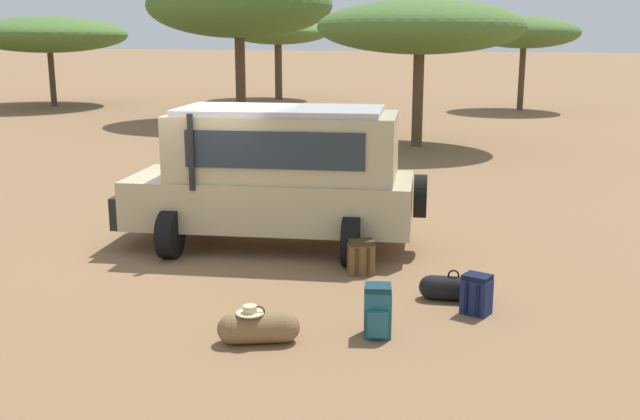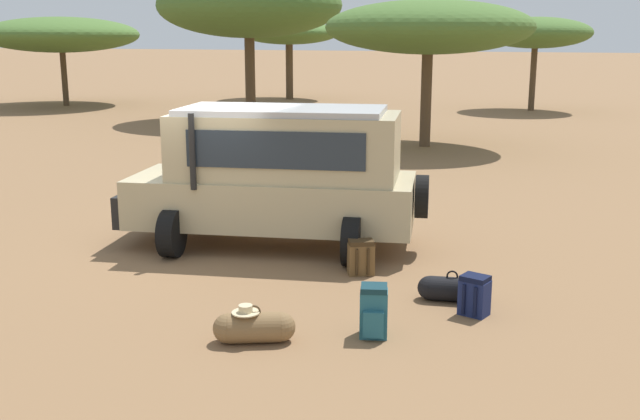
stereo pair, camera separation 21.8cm
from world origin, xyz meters
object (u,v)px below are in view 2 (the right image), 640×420
at_px(backpack_near_rear_wheel, 374,312).
at_px(safari_vehicle, 278,173).
at_px(acacia_tree_right_mid, 428,27).
at_px(acacia_tree_far_right, 536,33).
at_px(duffel_bag_low_black_case, 254,327).
at_px(acacia_tree_centre_back, 249,6).
at_px(duffel_bag_soft_canvas, 452,289).
at_px(acacia_tree_far_left, 61,35).
at_px(backpack_beside_front_wheel, 475,296).
at_px(acacia_tree_left_mid, 289,33).
at_px(backpack_cluster_center, 361,257).

bearing_deg(backpack_near_rear_wheel, safari_vehicle, 130.04).
xyz_separation_m(acacia_tree_right_mid, acacia_tree_far_right, (1.98, 13.82, -0.14)).
xyz_separation_m(duffel_bag_low_black_case, acacia_tree_centre_back, (-10.78, 21.44, 4.63)).
relative_size(safari_vehicle, duffel_bag_soft_canvas, 5.79).
bearing_deg(duffel_bag_low_black_case, safari_vehicle, 110.46).
relative_size(duffel_bag_soft_canvas, acacia_tree_right_mid, 0.14).
bearing_deg(acacia_tree_far_left, backpack_beside_front_wheel, -41.50).
relative_size(duffel_bag_soft_canvas, acacia_tree_left_mid, 0.16).
distance_m(duffel_bag_low_black_case, acacia_tree_centre_back, 24.44).
bearing_deg(backpack_near_rear_wheel, backpack_cluster_center, 112.09).
relative_size(backpack_cluster_center, acacia_tree_right_mid, 0.08).
height_order(duffel_bag_low_black_case, acacia_tree_far_left, acacia_tree_far_left).
distance_m(backpack_beside_front_wheel, acacia_tree_left_mid, 34.79).
bearing_deg(backpack_cluster_center, safari_vehicle, 151.15).
xyz_separation_m(safari_vehicle, duffel_bag_soft_canvas, (3.43, -1.71, -1.12)).
xyz_separation_m(safari_vehicle, backpack_cluster_center, (1.86, -1.02, -1.03)).
xyz_separation_m(duffel_bag_soft_canvas, acacia_tree_centre_back, (-12.71, 19.12, 4.65)).
relative_size(backpack_cluster_center, acacia_tree_far_right, 0.10).
height_order(duffel_bag_low_black_case, acacia_tree_right_mid, acacia_tree_right_mid).
distance_m(backpack_beside_front_wheel, acacia_tree_far_right, 29.08).
bearing_deg(acacia_tree_left_mid, backpack_cluster_center, -64.32).
bearing_deg(backpack_beside_front_wheel, acacia_tree_far_right, 94.66).
relative_size(duffel_bag_soft_canvas, acacia_tree_centre_back, 0.12).
bearing_deg(acacia_tree_left_mid, acacia_tree_right_mid, -52.94).
xyz_separation_m(acacia_tree_left_mid, acacia_tree_right_mid, (11.83, -15.66, 0.15)).
bearing_deg(acacia_tree_far_right, duffel_bag_low_black_case, -89.96).
xyz_separation_m(backpack_near_rear_wheel, acacia_tree_right_mid, (-3.29, 16.15, 3.55)).
height_order(backpack_beside_front_wheel, backpack_near_rear_wheel, backpack_near_rear_wheel).
distance_m(duffel_bag_soft_canvas, acacia_tree_centre_back, 23.43).
bearing_deg(acacia_tree_left_mid, safari_vehicle, -66.60).
bearing_deg(safari_vehicle, backpack_near_rear_wheel, -49.96).
height_order(acacia_tree_far_left, acacia_tree_left_mid, acacia_tree_far_left).
relative_size(backpack_beside_front_wheel, acacia_tree_centre_back, 0.07).
bearing_deg(acacia_tree_centre_back, acacia_tree_far_left, 166.29).
xyz_separation_m(acacia_tree_far_left, acacia_tree_centre_back, (12.39, -3.02, 1.18)).
xyz_separation_m(safari_vehicle, acacia_tree_right_mid, (-0.50, 12.83, 2.58)).
bearing_deg(backpack_beside_front_wheel, duffel_bag_soft_canvas, 133.72).
relative_size(backpack_beside_front_wheel, acacia_tree_far_right, 0.10).
bearing_deg(duffel_bag_low_black_case, backpack_near_rear_wheel, 28.53).
xyz_separation_m(backpack_cluster_center, acacia_tree_left_mid, (-14.19, 29.52, 3.46)).
distance_m(duffel_bag_low_black_case, acacia_tree_left_mid, 35.51).
xyz_separation_m(backpack_cluster_center, acacia_tree_far_right, (-0.38, 27.68, 3.46)).
xyz_separation_m(duffel_bag_soft_canvas, acacia_tree_far_left, (-25.10, 22.14, 3.47)).
xyz_separation_m(backpack_beside_front_wheel, acacia_tree_centre_back, (-13.10, 19.53, 4.56)).
bearing_deg(backpack_cluster_center, backpack_near_rear_wheel, -67.91).
bearing_deg(backpack_beside_front_wheel, acacia_tree_far_left, 138.50).
distance_m(backpack_beside_front_wheel, acacia_tree_right_mid, 15.97).
height_order(safari_vehicle, acacia_tree_far_left, acacia_tree_far_left).
distance_m(backpack_cluster_center, backpack_near_rear_wheel, 2.48).
bearing_deg(backpack_beside_front_wheel, backpack_cluster_center, 150.80).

